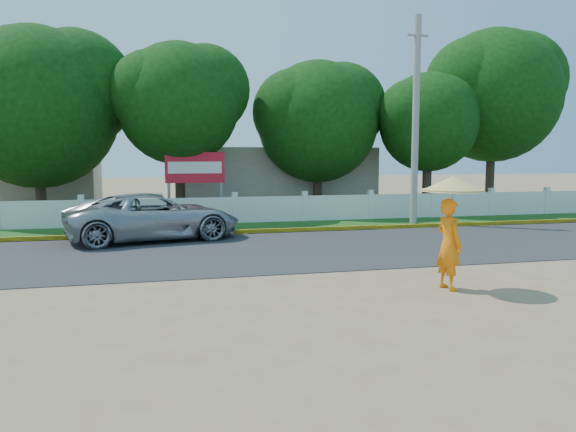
# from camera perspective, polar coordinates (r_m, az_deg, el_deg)

# --- Properties ---
(ground) EXTENTS (120.00, 120.00, 0.00)m
(ground) POSITION_cam_1_polar(r_m,az_deg,el_deg) (12.57, 2.20, -6.88)
(ground) COLOR #9E8460
(ground) RESTS_ON ground
(road) EXTENTS (60.00, 7.00, 0.02)m
(road) POSITION_cam_1_polar(r_m,az_deg,el_deg) (16.85, -2.04, -3.45)
(road) COLOR #38383A
(road) RESTS_ON ground
(grass_verge) EXTENTS (60.00, 3.50, 0.03)m
(grass_verge) POSITION_cam_1_polar(r_m,az_deg,el_deg) (21.96, -4.85, -1.17)
(grass_verge) COLOR #2D601E
(grass_verge) RESTS_ON ground
(curb) EXTENTS (40.00, 0.18, 0.16)m
(curb) POSITION_cam_1_polar(r_m,az_deg,el_deg) (20.28, -4.10, -1.60)
(curb) COLOR yellow
(curb) RESTS_ON ground
(fence) EXTENTS (40.00, 0.10, 1.10)m
(fence) POSITION_cam_1_polar(r_m,az_deg,el_deg) (23.32, -5.43, 0.58)
(fence) COLOR silver
(fence) RESTS_ON ground
(building_near) EXTENTS (10.00, 6.00, 3.20)m
(building_near) POSITION_cam_1_polar(r_m,az_deg,el_deg) (30.46, -1.74, 3.93)
(building_near) COLOR #B7AD99
(building_near) RESTS_ON ground
(building_far) EXTENTS (8.00, 5.00, 2.80)m
(building_far) POSITION_cam_1_polar(r_m,az_deg,el_deg) (31.49, -26.00, 3.01)
(building_far) COLOR #B7AD99
(building_far) RESTS_ON ground
(utility_pole) EXTENTS (0.28, 0.28, 8.37)m
(utility_pole) POSITION_cam_1_polar(r_m,az_deg,el_deg) (23.60, 12.84, 9.36)
(utility_pole) COLOR gray
(utility_pole) RESTS_ON ground
(vehicle) EXTENTS (6.12, 3.79, 1.58)m
(vehicle) POSITION_cam_1_polar(r_m,az_deg,el_deg) (19.21, -13.49, -0.07)
(vehicle) COLOR #9EA1A6
(vehicle) RESTS_ON ground
(monk_with_parasol) EXTENTS (1.33, 1.33, 2.41)m
(monk_with_parasol) POSITION_cam_1_polar(r_m,az_deg,el_deg) (12.27, 16.21, 0.00)
(monk_with_parasol) COLOR orange
(monk_with_parasol) RESTS_ON ground
(billboard) EXTENTS (2.50, 0.13, 2.95)m
(billboard) POSITION_cam_1_polar(r_m,az_deg,el_deg) (24.13, -9.43, 4.50)
(billboard) COLOR gray
(billboard) RESTS_ON ground
(tree_row) EXTENTS (35.16, 7.19, 9.22)m
(tree_row) POSITION_cam_1_polar(r_m,az_deg,el_deg) (26.17, -4.25, 10.77)
(tree_row) COLOR #473828
(tree_row) RESTS_ON ground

